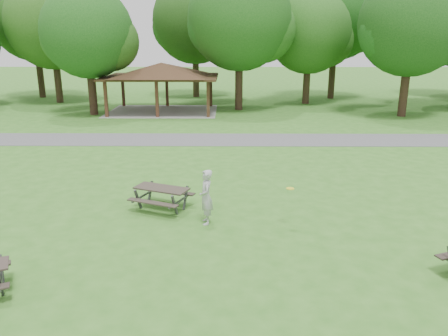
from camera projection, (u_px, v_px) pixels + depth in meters
ground at (184, 259)px, 11.40m from camera, size 160.00×160.00×0.00m
asphalt_path at (208, 140)px, 24.81m from camera, size 120.00×3.20×0.02m
pavilion at (161, 72)px, 33.56m from camera, size 8.60×7.01×3.76m
tree_row_c at (53, 26)px, 37.47m from camera, size 8.19×7.80×10.67m
tree_row_d at (89, 35)px, 31.42m from camera, size 6.93×6.60×9.27m
tree_row_e at (241, 21)px, 33.43m from camera, size 8.40×8.00×11.02m
tree_row_f at (310, 35)px, 37.00m from camera, size 7.35×7.00×9.55m
tree_row_g at (413, 27)px, 30.58m from camera, size 7.77×7.40×10.25m
tree_deep_a at (35, 21)px, 40.68m from camera, size 8.40×8.00×11.38m
tree_deep_b at (196, 23)px, 41.10m from camera, size 8.40×8.00×11.13m
tree_deep_c at (337, 17)px, 39.87m from camera, size 8.82×8.40×11.90m
picnic_table_middle at (162, 193)px, 14.59m from camera, size 2.22×2.03×0.79m
frisbee_in_flight at (290, 188)px, 13.02m from camera, size 0.27×0.27×0.02m
frisbee_thrower at (206, 197)px, 13.38m from camera, size 0.50×0.68×1.73m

